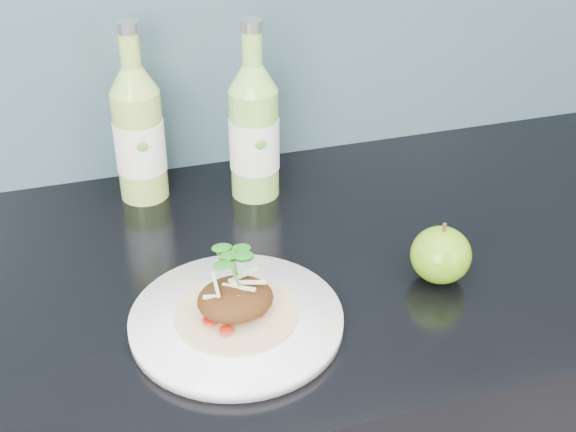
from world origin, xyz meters
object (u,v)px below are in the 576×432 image
green_apple (441,255)px  cider_bottle_left (139,134)px  dinner_plate (236,321)px  cider_bottle_right (254,132)px

green_apple → cider_bottle_left: size_ratio=0.33×
dinner_plate → cider_bottle_left: 0.35m
dinner_plate → cider_bottle_right: 0.32m
green_apple → cider_bottle_left: bearing=136.0°
cider_bottle_left → cider_bottle_right: size_ratio=1.00×
green_apple → cider_bottle_right: (-0.17, 0.27, 0.06)m
green_apple → cider_bottle_right: cider_bottle_right is taller
dinner_plate → green_apple: (0.26, 0.02, 0.03)m
cider_bottle_left → green_apple: bearing=-31.1°
dinner_plate → cider_bottle_right: (0.10, 0.29, 0.09)m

